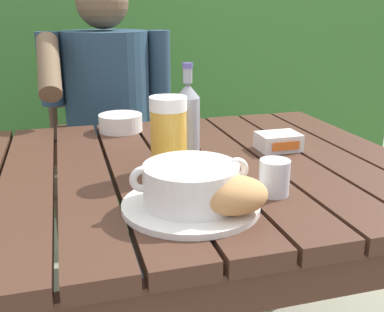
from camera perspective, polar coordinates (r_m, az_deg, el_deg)
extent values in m
cube|color=#452A1D|center=(1.09, -19.86, -3.53)|extent=(0.11, 0.90, 0.04)
cube|color=#452A1D|center=(1.09, -13.34, -2.99)|extent=(0.11, 0.90, 0.04)
cube|color=#452A1D|center=(1.10, -6.88, -2.41)|extent=(0.11, 0.90, 0.04)
cube|color=#452A1D|center=(1.12, -0.61, -1.82)|extent=(0.11, 0.90, 0.04)
cube|color=#452A1D|center=(1.16, 5.32, -1.24)|extent=(0.11, 0.90, 0.04)
cube|color=#452A1D|center=(1.21, 10.82, -0.69)|extent=(0.11, 0.90, 0.04)
cube|color=#452A1D|center=(1.27, 15.86, -0.18)|extent=(0.11, 0.90, 0.04)
cube|color=#452A1D|center=(1.34, 20.41, 0.29)|extent=(0.11, 0.90, 0.04)
cube|color=#452A1D|center=(0.79, 7.80, -15.86)|extent=(1.07, 0.03, 0.08)
cube|color=#452A1D|center=(1.53, -4.78, 1.31)|extent=(1.07, 0.03, 0.08)
cube|color=#452A1D|center=(1.64, -22.65, -11.29)|extent=(0.06, 0.06, 0.73)
cube|color=#452A1D|center=(1.81, 11.91, -7.43)|extent=(0.06, 0.06, 0.73)
cube|color=#39732F|center=(2.80, -10.20, 9.87)|extent=(3.50, 0.60, 1.49)
cylinder|color=#4C3823|center=(2.93, -15.82, 9.79)|extent=(0.10, 0.10, 1.48)
cylinder|color=#4C3823|center=(3.01, -1.10, 14.76)|extent=(0.10, 0.10, 1.91)
cylinder|color=#493426|center=(1.93, -2.82, -10.09)|extent=(0.04, 0.04, 0.44)
cylinder|color=#493426|center=(1.89, -15.68, -11.39)|extent=(0.04, 0.04, 0.44)
cylinder|color=#493426|center=(2.27, -5.07, -5.61)|extent=(0.04, 0.04, 0.44)
cylinder|color=#493426|center=(2.24, -15.84, -6.61)|extent=(0.04, 0.04, 0.44)
cube|color=#493426|center=(1.98, -10.21, -2.22)|extent=(0.46, 0.42, 0.02)
cylinder|color=#493426|center=(2.13, -5.41, 5.95)|extent=(0.04, 0.04, 0.49)
cylinder|color=#493426|center=(2.09, -16.93, 5.05)|extent=(0.04, 0.04, 0.49)
cube|color=#493426|center=(2.12, -11.01, 3.61)|extent=(0.42, 0.02, 0.04)
cube|color=#493426|center=(2.09, -11.21, 6.83)|extent=(0.42, 0.02, 0.04)
cube|color=#493426|center=(2.07, -11.42, 10.12)|extent=(0.42, 0.02, 0.04)
cylinder|color=#264054|center=(1.81, -6.03, -12.01)|extent=(0.11, 0.11, 0.45)
cylinder|color=#264054|center=(1.78, -6.89, -2.47)|extent=(0.13, 0.40, 0.13)
cylinder|color=#264054|center=(1.80, -11.49, -12.59)|extent=(0.11, 0.11, 0.45)
cylinder|color=#264054|center=(1.77, -12.35, -2.96)|extent=(0.13, 0.40, 0.13)
cylinder|color=#264054|center=(1.79, -10.44, 6.47)|extent=(0.32, 0.32, 0.54)
sphere|color=brown|center=(1.76, -11.15, 18.34)|extent=(0.19, 0.19, 0.19)
cylinder|color=#264054|center=(1.78, -4.10, 11.20)|extent=(0.08, 0.08, 0.26)
cylinder|color=#264054|center=(1.74, -17.27, 10.30)|extent=(0.08, 0.08, 0.26)
cylinder|color=brown|center=(1.58, -17.43, 10.66)|extent=(0.07, 0.25, 0.21)
cylinder|color=white|center=(0.87, -0.15, -6.13)|extent=(0.26, 0.26, 0.01)
cylinder|color=white|center=(0.86, -0.15, -3.48)|extent=(0.18, 0.18, 0.07)
cylinder|color=#A44A21|center=(0.85, -0.15, -2.45)|extent=(0.16, 0.16, 0.01)
torus|color=white|center=(0.83, -6.14, -2.89)|extent=(0.05, 0.01, 0.05)
torus|color=white|center=(0.88, 5.52, -1.74)|extent=(0.05, 0.01, 0.05)
ellipsoid|color=tan|center=(0.82, 4.97, -4.94)|extent=(0.13, 0.10, 0.07)
cylinder|color=gold|center=(1.03, -2.91, 1.66)|extent=(0.08, 0.08, 0.15)
cylinder|color=white|center=(1.00, -2.99, 6.56)|extent=(0.08, 0.08, 0.03)
cylinder|color=gray|center=(1.09, -0.29, 3.06)|extent=(0.06, 0.06, 0.16)
cone|color=gray|center=(1.07, -0.30, 8.21)|extent=(0.06, 0.06, 0.03)
cylinder|color=gray|center=(1.06, -0.30, 10.01)|extent=(0.02, 0.02, 0.03)
cylinder|color=#5A4E98|center=(1.06, -0.30, 11.23)|extent=(0.02, 0.02, 0.01)
cylinder|color=silver|center=(0.94, 10.23, -2.63)|extent=(0.06, 0.06, 0.07)
cube|color=white|center=(1.24, 10.71, 1.79)|extent=(0.11, 0.08, 0.05)
cube|color=orange|center=(1.21, 11.59, 1.25)|extent=(0.08, 0.00, 0.02)
cube|color=silver|center=(0.99, 7.68, -3.59)|extent=(0.12, 0.05, 0.00)
cube|color=black|center=(0.98, 3.96, -3.52)|extent=(0.07, 0.04, 0.01)
cylinder|color=white|center=(1.42, -8.89, 4.13)|extent=(0.13, 0.13, 0.05)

